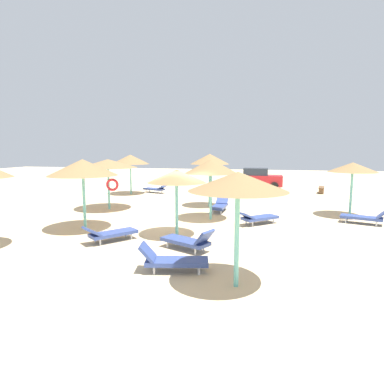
{
  "coord_description": "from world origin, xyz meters",
  "views": [
    {
      "loc": [
        3.36,
        -12.5,
        3.33
      ],
      "look_at": [
        0.0,
        3.0,
        1.2
      ],
      "focal_mm": 30.21,
      "sensor_mm": 36.0,
      "label": 1
    }
  ],
  "objects_px": {
    "lounger_6": "(155,189)",
    "bench_0": "(321,189)",
    "parasol_3": "(177,177)",
    "parasol_5": "(83,168)",
    "parked_car": "(257,179)",
    "parasol_6": "(130,159)",
    "lounger_4": "(258,217)",
    "parasol_4": "(211,167)",
    "lounger_5": "(110,233)",
    "parasol_8": "(108,164)",
    "lounger_3": "(188,241)",
    "parasol_2": "(353,168)",
    "lounger_7": "(172,260)",
    "parasol_7": "(238,182)",
    "lounger_0": "(220,205)",
    "parasol_0": "(210,159)",
    "lounger_2": "(365,217)"
  },
  "relations": [
    {
      "from": "lounger_6",
      "to": "bench_0",
      "type": "height_order",
      "value": "lounger_6"
    },
    {
      "from": "parasol_3",
      "to": "parasol_5",
      "type": "relative_size",
      "value": 0.88
    },
    {
      "from": "bench_0",
      "to": "parked_car",
      "type": "bearing_deg",
      "value": 155.43
    },
    {
      "from": "parasol_6",
      "to": "lounger_4",
      "type": "height_order",
      "value": "parasol_6"
    },
    {
      "from": "parasol_4",
      "to": "lounger_4",
      "type": "distance_m",
      "value": 3.16
    },
    {
      "from": "parasol_4",
      "to": "lounger_4",
      "type": "height_order",
      "value": "parasol_4"
    },
    {
      "from": "bench_0",
      "to": "lounger_5",
      "type": "bearing_deg",
      "value": -122.6
    },
    {
      "from": "parasol_3",
      "to": "parasol_8",
      "type": "xyz_separation_m",
      "value": [
        -5.09,
        4.58,
        0.21
      ]
    },
    {
      "from": "parasol_5",
      "to": "lounger_6",
      "type": "relative_size",
      "value": 1.45
    },
    {
      "from": "lounger_3",
      "to": "bench_0",
      "type": "distance_m",
      "value": 16.99
    },
    {
      "from": "parasol_2",
      "to": "lounger_7",
      "type": "xyz_separation_m",
      "value": [
        -6.65,
        -8.86,
        -2.1
      ]
    },
    {
      "from": "parasol_7",
      "to": "lounger_0",
      "type": "relative_size",
      "value": 1.44
    },
    {
      "from": "parasol_4",
      "to": "parasol_6",
      "type": "xyz_separation_m",
      "value": [
        -7.11,
        7.3,
        0.04
      ]
    },
    {
      "from": "parasol_6",
      "to": "parasol_0",
      "type": "bearing_deg",
      "value": -30.79
    },
    {
      "from": "parasol_2",
      "to": "lounger_2",
      "type": "distance_m",
      "value": 2.68
    },
    {
      "from": "parasol_3",
      "to": "lounger_0",
      "type": "height_order",
      "value": "parasol_3"
    },
    {
      "from": "parasol_3",
      "to": "parasol_4",
      "type": "xyz_separation_m",
      "value": [
        0.81,
        3.19,
        0.21
      ]
    },
    {
      "from": "lounger_6",
      "to": "parasol_2",
      "type": "bearing_deg",
      "value": -26.92
    },
    {
      "from": "parasol_5",
      "to": "lounger_5",
      "type": "distance_m",
      "value": 3.25
    },
    {
      "from": "parasol_0",
      "to": "parasol_8",
      "type": "height_order",
      "value": "parasol_0"
    },
    {
      "from": "parasol_0",
      "to": "parasol_2",
      "type": "xyz_separation_m",
      "value": [
        7.26,
        -1.31,
        -0.31
      ]
    },
    {
      "from": "lounger_6",
      "to": "lounger_3",
      "type": "bearing_deg",
      "value": -67.0
    },
    {
      "from": "parasol_3",
      "to": "lounger_2",
      "type": "xyz_separation_m",
      "value": [
        7.67,
        3.66,
        -1.97
      ]
    },
    {
      "from": "parasol_0",
      "to": "lounger_7",
      "type": "xyz_separation_m",
      "value": [
        0.6,
        -10.17,
        -2.41
      ]
    },
    {
      "from": "lounger_0",
      "to": "lounger_2",
      "type": "relative_size",
      "value": 0.98
    },
    {
      "from": "parasol_6",
      "to": "parasol_4",
      "type": "bearing_deg",
      "value": -45.76
    },
    {
      "from": "lounger_3",
      "to": "lounger_4",
      "type": "xyz_separation_m",
      "value": [
        2.18,
        4.26,
        -0.02
      ]
    },
    {
      "from": "parasol_3",
      "to": "parasol_4",
      "type": "bearing_deg",
      "value": 75.79
    },
    {
      "from": "lounger_3",
      "to": "parked_car",
      "type": "relative_size",
      "value": 0.48
    },
    {
      "from": "parked_car",
      "to": "lounger_7",
      "type": "bearing_deg",
      "value": -95.74
    },
    {
      "from": "lounger_5",
      "to": "parked_car",
      "type": "xyz_separation_m",
      "value": [
        4.95,
        17.4,
        0.51
      ]
    },
    {
      "from": "lounger_2",
      "to": "bench_0",
      "type": "bearing_deg",
      "value": 90.58
    },
    {
      "from": "lounger_0",
      "to": "parasol_0",
      "type": "bearing_deg",
      "value": 119.99
    },
    {
      "from": "parasol_0",
      "to": "parasol_3",
      "type": "relative_size",
      "value": 1.19
    },
    {
      "from": "parked_car",
      "to": "lounger_6",
      "type": "bearing_deg",
      "value": -148.39
    },
    {
      "from": "parasol_5",
      "to": "lounger_7",
      "type": "bearing_deg",
      "value": -37.9
    },
    {
      "from": "lounger_3",
      "to": "lounger_5",
      "type": "xyz_separation_m",
      "value": [
        -2.99,
        0.39,
        -0.01
      ]
    },
    {
      "from": "parasol_5",
      "to": "parasol_8",
      "type": "height_order",
      "value": "parasol_5"
    },
    {
      "from": "parasol_5",
      "to": "lounger_0",
      "type": "height_order",
      "value": "parasol_5"
    },
    {
      "from": "parasol_2",
      "to": "lounger_3",
      "type": "xyz_separation_m",
      "value": [
        -6.63,
        -6.95,
        -2.1
      ]
    },
    {
      "from": "parasol_3",
      "to": "lounger_6",
      "type": "bearing_deg",
      "value": 112.46
    },
    {
      "from": "lounger_2",
      "to": "lounger_0",
      "type": "bearing_deg",
      "value": 166.51
    },
    {
      "from": "lounger_6",
      "to": "lounger_7",
      "type": "relative_size",
      "value": 1.03
    },
    {
      "from": "parasol_6",
      "to": "lounger_2",
      "type": "height_order",
      "value": "parasol_6"
    },
    {
      "from": "parked_car",
      "to": "parasol_5",
      "type": "bearing_deg",
      "value": -113.02
    },
    {
      "from": "parasol_8",
      "to": "lounger_4",
      "type": "relative_size",
      "value": 1.71
    },
    {
      "from": "parasol_3",
      "to": "parasol_6",
      "type": "height_order",
      "value": "parasol_6"
    },
    {
      "from": "lounger_0",
      "to": "bench_0",
      "type": "distance_m",
      "value": 10.9
    },
    {
      "from": "parasol_2",
      "to": "bench_0",
      "type": "relative_size",
      "value": 1.73
    },
    {
      "from": "parasol_8",
      "to": "lounger_2",
      "type": "height_order",
      "value": "parasol_8"
    }
  ]
}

